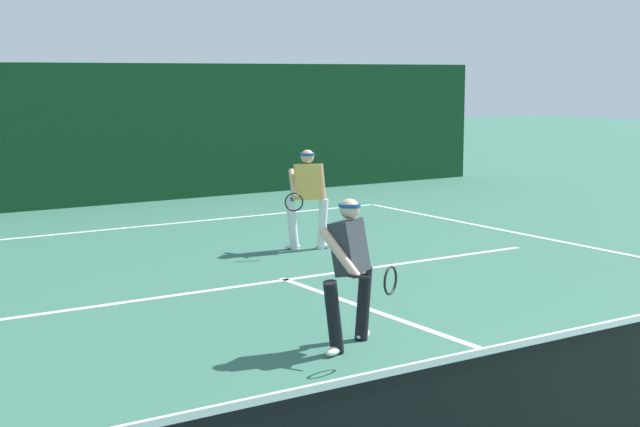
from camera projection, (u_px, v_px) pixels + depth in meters
The scene contains 6 objects.
court_line_baseline_far at pixel (136, 227), 17.47m from camera, with size 10.88×0.10×0.01m, color white.
court_line_service at pixel (286, 280), 13.03m from camera, with size 8.87×0.10×0.01m, color white.
court_line_centre at pixel (429, 330), 10.48m from camera, with size 0.10×6.40×0.01m, color white.
player_near at pixel (350, 267), 9.73m from camera, with size 0.92×1.01×1.57m.
player_far at pixel (307, 195), 15.19m from camera, with size 1.01×0.86×1.62m.
back_fence_windscreen at pixel (76, 136), 19.87m from camera, with size 21.62×0.12×3.04m, color #113B1E.
Camera 1 is at (-6.59, -4.64, 2.85)m, focal length 53.01 mm.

